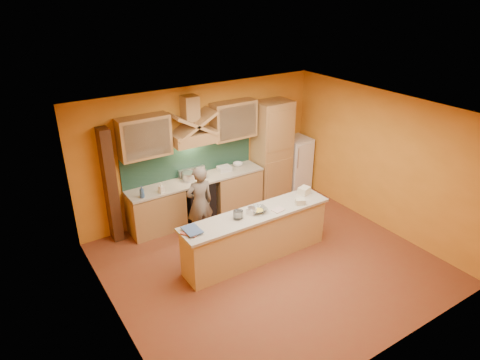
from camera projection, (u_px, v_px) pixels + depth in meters
floor at (270, 263)px, 7.80m from camera, size 5.50×5.00×0.01m
ceiling at (275, 115)px, 6.61m from camera, size 5.50×5.00×0.01m
wall_back at (202, 150)px, 9.11m from camera, size 5.50×0.02×2.80m
wall_front at (393, 272)px, 5.31m from camera, size 5.50×0.02×2.80m
wall_left at (111, 245)px, 5.85m from camera, size 0.02×5.00×2.80m
wall_right at (382, 161)px, 8.56m from camera, size 0.02×5.00×2.80m
base_cabinet_left at (156, 211)px, 8.68m from camera, size 1.10×0.60×0.86m
base_cabinet_right at (235, 189)px, 9.61m from camera, size 1.10×0.60×0.86m
counter_top at (197, 180)px, 8.94m from camera, size 3.00×0.62×0.04m
stove at (198, 199)px, 9.13m from camera, size 0.60×0.58×0.90m
backsplash at (190, 160)px, 9.01m from camera, size 3.00×0.03×0.70m
range_hood at (194, 137)px, 8.59m from camera, size 0.92×0.50×0.24m
hood_chimney at (190, 108)px, 8.42m from camera, size 0.30×0.30×0.50m
upper_cabinet_left at (144, 137)px, 8.08m from camera, size 1.00×0.35×0.80m
upper_cabinet_right at (234, 120)px, 9.07m from camera, size 1.00×0.35×0.80m
pantry_column at (272, 150)px, 9.80m from camera, size 0.80×0.60×2.30m
fridge at (296, 164)px, 10.38m from camera, size 0.58×0.60×1.30m
trim_column_left at (110, 186)px, 8.09m from camera, size 0.20×0.30×2.30m
island_body at (256, 237)px, 7.79m from camera, size 2.80×0.55×0.88m
island_top at (257, 214)px, 7.59m from camera, size 2.90×0.62×0.05m
person at (200, 203)px, 8.29m from camera, size 0.58×0.40×1.53m
pot_large at (189, 177)px, 8.86m from camera, size 0.32×0.32×0.18m
pot_small at (202, 175)px, 8.99m from camera, size 0.23×0.23×0.14m
soap_bottle_a at (161, 188)px, 8.31m from camera, size 0.11×0.11×0.21m
soap_bottle_b at (142, 192)px, 8.11m from camera, size 0.13×0.13×0.25m
bowl_back at (238, 164)px, 9.55m from camera, size 0.29×0.29×0.07m
dish_rack at (224, 169)px, 9.30m from camera, size 0.30×0.24×0.10m
book_lower at (187, 236)px, 6.87m from camera, size 0.32×0.34×0.03m
book_upper at (185, 232)px, 6.92m from camera, size 0.26×0.36×0.03m
jar_large at (237, 215)px, 7.36m from camera, size 0.19×0.19×0.16m
jar_small at (239, 214)px, 7.38m from camera, size 0.17×0.17×0.14m
kitchen_scale at (252, 211)px, 7.53m from camera, size 0.16×0.16×0.11m
mixing_bowl at (258, 210)px, 7.60m from camera, size 0.33×0.33×0.08m
cloth at (278, 210)px, 7.66m from camera, size 0.24×0.19×0.01m
grocery_bag_a at (304, 191)px, 8.22m from camera, size 0.25×0.22×0.14m
grocery_bag_b at (300, 202)px, 7.85m from camera, size 0.21×0.20×0.11m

